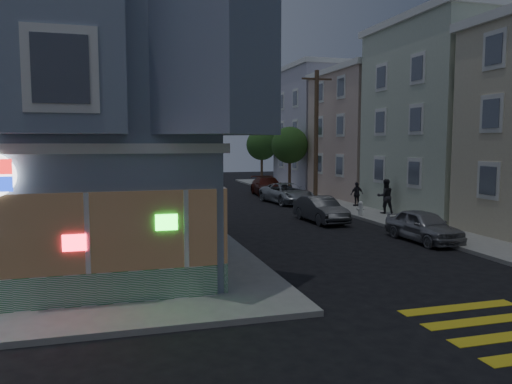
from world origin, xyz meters
name	(u,v)px	position (x,y,z in m)	size (l,w,h in m)	color
ground	(217,368)	(0.00, 0.00, 0.00)	(120.00, 120.00, 0.00)	black
sidewalk_ne	(456,197)	(23.00, 23.00, 0.07)	(24.00, 42.00, 0.15)	gray
row_house_b	(488,121)	(19.50, 16.00, 5.40)	(12.00, 8.60, 10.50)	#B5C3AA
row_house_c	(402,136)	(19.50, 25.00, 4.65)	(12.00, 8.60, 9.00)	#C1A595
row_house_d	(349,129)	(19.50, 34.00, 5.40)	(12.00, 8.60, 10.50)	#AFAABC
utility_pole	(316,133)	(12.00, 24.00, 4.80)	(2.20, 0.30, 9.00)	#4C3826
street_tree_near	(290,145)	(12.20, 30.00, 3.94)	(3.00, 3.00, 5.30)	#4C3826
street_tree_far	(262,145)	(12.20, 38.00, 3.94)	(3.00, 3.00, 5.30)	#4C3826
pedestrian_a	(385,196)	(13.00, 16.25, 1.12)	(0.94, 0.74, 1.94)	black
pedestrian_b	(357,194)	(13.00, 19.66, 0.91)	(0.89, 0.37, 1.52)	black
parked_car_a	(423,226)	(10.70, 9.25, 0.67)	(1.58, 3.92, 1.33)	#93949A
parked_car_b	(321,209)	(8.60, 15.20, 0.67)	(1.42, 4.07, 1.34)	#3C3E42
parked_car_c	(267,186)	(9.85, 28.56, 0.73)	(2.05, 5.04, 1.46)	#4F1A12
parked_car_d	(287,193)	(9.62, 23.36, 0.69)	(2.30, 4.98, 1.39)	#9FA5A9
traffic_signal	(170,171)	(-0.27, 4.88, 3.39)	(0.56, 0.54, 4.79)	black
fire_hydrant	(361,208)	(11.30, 15.93, 0.57)	(0.46, 0.26, 0.79)	white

